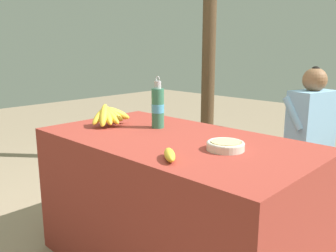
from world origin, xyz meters
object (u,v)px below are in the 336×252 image
at_px(wooden_bench, 316,161).
at_px(seated_vendor, 305,126).
at_px(support_post_near, 209,38).
at_px(serving_bowl, 226,145).
at_px(loose_banana_front, 170,155).
at_px(water_bottle, 158,107).
at_px(banana_bunch_ripe, 109,115).

distance_m(wooden_bench, seated_vendor, 0.28).
bearing_deg(support_post_near, wooden_bench, -12.69).
bearing_deg(serving_bowl, wooden_bench, 93.81).
bearing_deg(loose_banana_front, water_bottle, 139.97).
bearing_deg(support_post_near, seated_vendor, -14.58).
xyz_separation_m(wooden_bench, support_post_near, (-1.26, 0.28, 0.93)).
relative_size(wooden_bench, seated_vendor, 1.24).
distance_m(serving_bowl, wooden_bench, 1.40).
bearing_deg(loose_banana_front, wooden_bench, 90.24).
bearing_deg(wooden_bench, loose_banana_front, -89.76).
distance_m(banana_bunch_ripe, support_post_near, 1.83).
distance_m(serving_bowl, support_post_near, 2.17).
bearing_deg(serving_bowl, loose_banana_front, -106.16).
xyz_separation_m(water_bottle, seated_vendor, (0.36, 1.21, -0.25)).
height_order(loose_banana_front, seated_vendor, seated_vendor).
bearing_deg(wooden_bench, support_post_near, 167.31).
bearing_deg(seated_vendor, wooden_bench, -153.63).
xyz_separation_m(water_bottle, support_post_near, (-0.80, 1.51, 0.42)).
relative_size(loose_banana_front, wooden_bench, 0.11).
xyz_separation_m(seated_vendor, support_post_near, (-1.16, 0.30, 0.67)).
xyz_separation_m(banana_bunch_ripe, support_post_near, (-0.56, 1.68, 0.47)).
distance_m(water_bottle, wooden_bench, 1.41).
distance_m(serving_bowl, water_bottle, 0.56).
distance_m(banana_bunch_ripe, water_bottle, 0.30).
height_order(serving_bowl, seated_vendor, seated_vendor).
height_order(serving_bowl, support_post_near, support_post_near).
relative_size(serving_bowl, seated_vendor, 0.16).
distance_m(banana_bunch_ripe, loose_banana_front, 0.74).
bearing_deg(serving_bowl, seated_vendor, 98.00).
distance_m(loose_banana_front, seated_vendor, 1.61).
bearing_deg(serving_bowl, banana_bunch_ripe, -175.63).
distance_m(banana_bunch_ripe, serving_bowl, 0.79).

